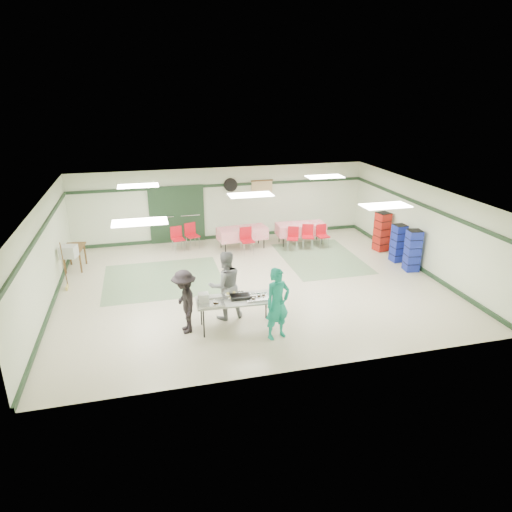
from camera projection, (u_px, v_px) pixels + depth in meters
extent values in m
plane|color=#BFB199|center=(251.00, 284.00, 13.50)|extent=(11.00, 11.00, 0.00)
plane|color=white|center=(251.00, 194.00, 12.55)|extent=(11.00, 11.00, 0.00)
plane|color=beige|center=(223.00, 203.00, 17.11)|extent=(11.00, 0.00, 11.00)
plane|color=beige|center=(304.00, 312.00, 8.94)|extent=(11.00, 0.00, 11.00)
plane|color=beige|center=(44.00, 257.00, 11.77)|extent=(0.00, 9.00, 9.00)
plane|color=beige|center=(421.00, 227.00, 14.29)|extent=(0.00, 9.00, 9.00)
cube|color=#1B321D|center=(222.00, 185.00, 16.84)|extent=(11.00, 0.06, 0.10)
cube|color=#1B321D|center=(224.00, 236.00, 17.54)|extent=(11.00, 0.06, 0.12)
cube|color=#1B321D|center=(41.00, 231.00, 11.53)|extent=(0.06, 9.00, 0.10)
cube|color=#1B321D|center=(53.00, 302.00, 12.23)|extent=(0.06, 9.00, 0.12)
cube|color=#1B321D|center=(423.00, 205.00, 14.03)|extent=(0.06, 9.00, 0.10)
cube|color=#1B321D|center=(415.00, 265.00, 14.73)|extent=(0.06, 9.00, 0.12)
cube|color=gray|center=(163.00, 279.00, 13.84)|extent=(3.50, 3.00, 0.01)
cube|color=gray|center=(321.00, 258.00, 15.50)|extent=(2.50, 3.50, 0.01)
cube|color=gray|center=(164.00, 215.00, 16.66)|extent=(0.90, 0.06, 2.10)
cube|color=gray|center=(190.00, 214.00, 16.88)|extent=(0.90, 0.06, 2.10)
cube|color=#1B321D|center=(177.00, 215.00, 16.75)|extent=(2.00, 0.03, 2.15)
cylinder|color=black|center=(231.00, 185.00, 16.88)|extent=(0.50, 0.10, 0.50)
cube|color=#DAC288|center=(262.00, 189.00, 17.23)|extent=(0.80, 0.02, 0.60)
cube|color=#B6B6B1|center=(236.00, 300.00, 10.82)|extent=(1.90, 0.82, 0.04)
cylinder|color=black|center=(204.00, 324.00, 10.51)|extent=(0.04, 0.04, 0.72)
cylinder|color=black|center=(272.00, 317.00, 10.83)|extent=(0.04, 0.04, 0.72)
cylinder|color=black|center=(201.00, 312.00, 11.07)|extent=(0.04, 0.04, 0.72)
cylinder|color=black|center=(266.00, 305.00, 11.39)|extent=(0.04, 0.04, 0.72)
cube|color=silver|center=(257.00, 298.00, 10.84)|extent=(0.57, 0.44, 0.02)
cube|color=silver|center=(234.00, 296.00, 10.92)|extent=(0.57, 0.44, 0.02)
cube|color=silver|center=(211.00, 303.00, 10.56)|extent=(0.60, 0.46, 0.02)
cube|color=black|center=(240.00, 297.00, 10.84)|extent=(0.48, 0.31, 0.08)
cube|color=white|center=(204.00, 298.00, 10.62)|extent=(0.25, 0.23, 0.22)
imported|color=#15947E|center=(278.00, 304.00, 10.36)|extent=(0.72, 0.57, 1.71)
imported|color=gray|center=(225.00, 285.00, 11.25)|extent=(0.95, 0.79, 1.77)
imported|color=black|center=(185.00, 302.00, 10.63)|extent=(0.67, 1.06, 1.56)
cube|color=red|center=(301.00, 224.00, 16.71)|extent=(1.79, 0.83, 0.05)
cube|color=red|center=(301.00, 229.00, 16.78)|extent=(1.79, 0.85, 0.40)
cylinder|color=black|center=(283.00, 238.00, 16.43)|extent=(0.04, 0.04, 0.72)
cylinder|color=black|center=(322.00, 235.00, 16.72)|extent=(0.04, 0.04, 0.72)
cylinder|color=black|center=(279.00, 233.00, 16.97)|extent=(0.04, 0.04, 0.72)
cylinder|color=black|center=(317.00, 230.00, 17.25)|extent=(0.04, 0.04, 0.72)
cube|color=red|center=(242.00, 228.00, 16.21)|extent=(1.79, 0.92, 0.05)
cube|color=red|center=(242.00, 233.00, 16.27)|extent=(1.80, 0.94, 0.40)
cylinder|color=black|center=(225.00, 243.00, 15.86)|extent=(0.04, 0.04, 0.72)
cylinder|color=black|center=(264.00, 239.00, 16.31)|extent=(0.04, 0.04, 0.72)
cylinder|color=black|center=(221.00, 238.00, 16.36)|extent=(0.04, 0.04, 0.72)
cylinder|color=black|center=(258.00, 234.00, 16.82)|extent=(0.04, 0.04, 0.72)
cube|color=red|center=(308.00, 237.00, 16.23)|extent=(0.51, 0.51, 0.04)
cube|color=red|center=(308.00, 229.00, 16.32)|extent=(0.40, 0.16, 0.40)
cylinder|color=silver|center=(303.00, 245.00, 16.17)|extent=(0.02, 0.02, 0.43)
cylinder|color=silver|center=(312.00, 245.00, 16.16)|extent=(0.02, 0.02, 0.43)
cylinder|color=silver|center=(303.00, 242.00, 16.47)|extent=(0.02, 0.02, 0.43)
cylinder|color=silver|center=(312.00, 242.00, 16.46)|extent=(0.02, 0.02, 0.43)
cube|color=red|center=(293.00, 239.00, 16.11)|extent=(0.51, 0.51, 0.04)
cube|color=red|center=(293.00, 232.00, 16.19)|extent=(0.37, 0.20, 0.39)
cylinder|color=silver|center=(288.00, 246.00, 16.07)|extent=(0.02, 0.02, 0.41)
cylinder|color=silver|center=(296.00, 246.00, 16.02)|extent=(0.02, 0.02, 0.41)
cylinder|color=silver|center=(289.00, 243.00, 16.36)|extent=(0.02, 0.02, 0.41)
cylinder|color=silver|center=(297.00, 244.00, 16.30)|extent=(0.02, 0.02, 0.41)
cube|color=red|center=(323.00, 236.00, 16.37)|extent=(0.43, 0.43, 0.04)
cube|color=red|center=(321.00, 229.00, 16.45)|extent=(0.39, 0.08, 0.39)
cylinder|color=silver|center=(321.00, 244.00, 16.26)|extent=(0.02, 0.02, 0.41)
cylinder|color=silver|center=(329.00, 243.00, 16.36)|extent=(0.02, 0.02, 0.41)
cylinder|color=silver|center=(317.00, 241.00, 16.54)|extent=(0.02, 0.02, 0.41)
cylinder|color=silver|center=(325.00, 240.00, 16.64)|extent=(0.02, 0.02, 0.41)
cube|color=red|center=(247.00, 241.00, 15.72)|extent=(0.47, 0.47, 0.04)
cube|color=red|center=(246.00, 233.00, 15.80)|extent=(0.43, 0.08, 0.43)
cylinder|color=silver|center=(244.00, 250.00, 15.60)|extent=(0.02, 0.02, 0.45)
cylinder|color=silver|center=(254.00, 249.00, 15.70)|extent=(0.02, 0.02, 0.45)
cylinder|color=silver|center=(241.00, 247.00, 15.90)|extent=(0.02, 0.02, 0.45)
cylinder|color=silver|center=(251.00, 246.00, 16.01)|extent=(0.02, 0.02, 0.45)
cube|color=red|center=(193.00, 236.00, 16.27)|extent=(0.54, 0.54, 0.04)
cube|color=red|center=(190.00, 228.00, 16.33)|extent=(0.41, 0.18, 0.42)
cylinder|color=silver|center=(191.00, 245.00, 16.13)|extent=(0.02, 0.02, 0.45)
cylinder|color=silver|center=(199.00, 243.00, 16.31)|extent=(0.02, 0.02, 0.45)
cylinder|color=silver|center=(187.00, 242.00, 16.40)|extent=(0.02, 0.02, 0.45)
cylinder|color=silver|center=(195.00, 240.00, 16.57)|extent=(0.02, 0.02, 0.45)
cube|color=red|center=(178.00, 239.00, 15.97)|extent=(0.49, 0.49, 0.04)
cube|color=red|center=(176.00, 232.00, 16.05)|extent=(0.41, 0.13, 0.41)
cylinder|color=silver|center=(175.00, 248.00, 15.85)|extent=(0.02, 0.02, 0.43)
cylinder|color=silver|center=(184.00, 246.00, 15.99)|extent=(0.02, 0.02, 0.43)
cylinder|color=silver|center=(173.00, 245.00, 16.12)|extent=(0.02, 0.02, 0.43)
cylinder|color=silver|center=(181.00, 244.00, 16.26)|extent=(0.02, 0.02, 0.43)
cube|color=navy|center=(398.00, 243.00, 15.02)|extent=(0.41, 0.41, 1.26)
cube|color=#A82310|center=(382.00, 232.00, 16.00)|extent=(0.49, 0.49, 1.38)
cube|color=navy|center=(413.00, 251.00, 14.24)|extent=(0.46, 0.46, 1.33)
cube|color=brown|center=(74.00, 247.00, 14.37)|extent=(0.68, 0.97, 0.05)
cube|color=brown|center=(65.00, 263.00, 14.11)|extent=(0.05, 0.05, 0.70)
cube|color=brown|center=(81.00, 262.00, 14.18)|extent=(0.05, 0.05, 0.70)
cube|color=brown|center=(70.00, 255.00, 14.81)|extent=(0.05, 0.05, 0.70)
cube|color=brown|center=(85.00, 254.00, 14.88)|extent=(0.05, 0.05, 0.70)
cube|color=#A5A6A1|center=(69.00, 252.00, 13.42)|extent=(0.53, 0.49, 0.35)
cylinder|color=brown|center=(64.00, 265.00, 12.93)|extent=(0.04, 0.23, 1.41)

